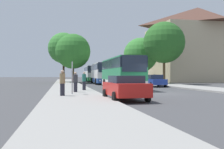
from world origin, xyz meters
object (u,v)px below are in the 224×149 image
pedestrian_waiting_near (75,82)px  tree_right_near (136,59)px  bus_middle (101,73)px  pedestrian_walking_back (84,81)px  bus_stop_sign (72,74)px  bus_rear (91,73)px  parked_car_left_curb (125,87)px  tree_left_near (64,48)px  tree_right_far (141,55)px  parked_car_right_near (155,81)px  tree_right_mid (164,43)px  pedestrian_waiting_far (62,83)px  parked_car_right_far (123,78)px  bus_front (121,73)px  tree_left_far (73,51)px

pedestrian_waiting_near → tree_right_near: tree_right_near is taller
bus_middle → pedestrian_walking_back: size_ratio=7.07×
bus_stop_sign → bus_rear: bearing=81.7°
parked_car_left_curb → tree_left_near: size_ratio=0.44×
tree_left_near → tree_right_far: size_ratio=1.20×
parked_car_right_near → tree_right_mid: tree_right_mid is taller
pedestrian_walking_back → bus_rear: bearing=77.9°
parked_car_right_near → pedestrian_waiting_near: bearing=48.3°
bus_stop_sign → pedestrian_waiting_near: bus_stop_sign is taller
tree_right_mid → tree_right_near: bearing=91.0°
bus_rear → pedestrian_waiting_far: bearing=-97.8°
pedestrian_waiting_far → bus_middle: bearing=-168.2°
pedestrian_waiting_near → pedestrian_waiting_far: bearing=-179.7°
bus_middle → parked_car_right_near: 12.77m
bus_middle → parked_car_right_far: bus_middle is taller
parked_car_right_far → bus_stop_sign: bus_stop_sign is taller
parked_car_right_far → bus_stop_sign: size_ratio=1.90×
bus_front → tree_left_far: tree_left_far is taller
parked_car_right_near → tree_right_far: tree_right_far is taller
bus_rear → pedestrian_walking_back: (-4.59, -35.38, -0.84)m
bus_rear → pedestrian_waiting_far: 41.89m
pedestrian_waiting_far → tree_left_near: bearing=-154.7°
pedestrian_walking_back → parked_car_right_near: bearing=35.1°
parked_car_left_curb → bus_stop_sign: bus_stop_sign is taller
parked_car_right_near → bus_middle: bearing=-63.0°
tree_left_far → tree_right_far: (12.03, -1.20, -0.53)m
parked_car_left_curb → pedestrian_waiting_far: 4.36m
parked_car_right_far → tree_left_far: size_ratio=0.51×
tree_right_near → tree_right_mid: bearing=-89.0°
parked_car_right_near → parked_car_right_far: 19.06m
parked_car_right_far → tree_right_far: size_ratio=0.55×
bus_front → tree_right_far: (7.78, 17.99, 3.37)m
tree_left_near → pedestrian_walking_back: bearing=-86.9°
parked_car_right_far → pedestrian_walking_back: 28.83m
bus_stop_sign → tree_right_near: 38.24m
bus_middle → bus_front: bearing=-89.3°
pedestrian_waiting_near → pedestrian_waiting_far: 3.67m
bus_rear → tree_left_near: tree_left_near is taller
tree_right_far → bus_front: bearing=-113.4°
bus_stop_sign → tree_right_mid: (15.24, 20.30, 5.03)m
bus_front → tree_left_far: bearing=102.9°
pedestrian_walking_back → tree_left_far: bearing=85.3°
bus_rear → parked_car_left_curb: size_ratio=2.68×
parked_car_left_curb → parked_car_right_near: size_ratio=0.91×
pedestrian_walking_back → pedestrian_waiting_far: bearing=-112.6°
bus_front → parked_car_right_far: size_ratio=2.52×
pedestrian_waiting_near → tree_right_near: bearing=-7.3°
bus_rear → parked_car_right_near: bearing=-78.5°
tree_left_near → tree_right_near: bearing=5.4°
bus_middle → tree_left_near: bearing=124.7°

